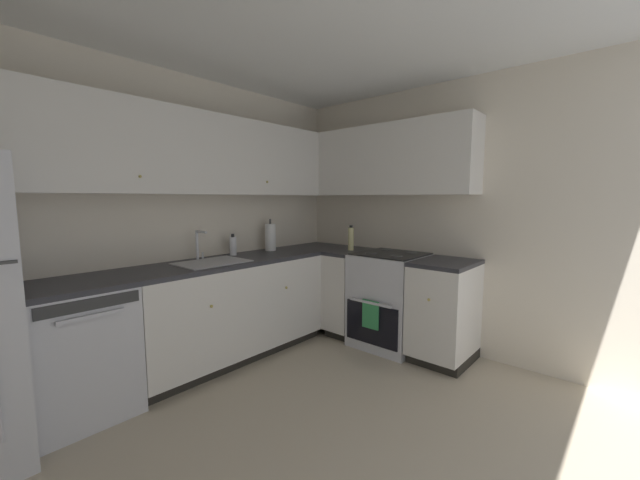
# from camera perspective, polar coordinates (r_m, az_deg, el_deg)

# --- Properties ---
(ground_plane) EXTENTS (3.84, 3.17, 0.02)m
(ground_plane) POSITION_cam_1_polar(r_m,az_deg,el_deg) (2.49, -3.33, -28.97)
(ground_plane) COLOR #BCAD93
(wall_back) EXTENTS (3.94, 0.05, 2.49)m
(wall_back) POSITION_cam_1_polar(r_m,az_deg,el_deg) (3.37, -23.32, 2.73)
(wall_back) COLOR beige
(wall_back) RESTS_ON ground_plane
(wall_right) EXTENTS (0.05, 3.27, 2.49)m
(wall_right) POSITION_cam_1_polar(r_m,az_deg,el_deg) (3.68, 18.47, 3.19)
(wall_right) COLOR beige
(wall_right) RESTS_ON ground_plane
(dishwasher) EXTENTS (0.60, 0.63, 0.86)m
(dishwasher) POSITION_cam_1_polar(r_m,az_deg,el_deg) (2.98, -33.34, -14.28)
(dishwasher) COLOR silver
(dishwasher) RESTS_ON ground_plane
(lower_cabinets_back) EXTENTS (1.77, 0.62, 0.86)m
(lower_cabinets_back) POSITION_cam_1_polar(r_m,az_deg,el_deg) (3.45, -13.65, -10.52)
(lower_cabinets_back) COLOR silver
(lower_cabinets_back) RESTS_ON ground_plane
(countertop_back) EXTENTS (2.97, 0.60, 0.03)m
(countertop_back) POSITION_cam_1_polar(r_m,az_deg,el_deg) (3.34, -13.86, -3.25)
(countertop_back) COLOR #2D2D33
(countertop_back) RESTS_ON lower_cabinets_back
(lower_cabinets_right) EXTENTS (0.62, 1.39, 0.86)m
(lower_cabinets_right) POSITION_cam_1_polar(r_m,az_deg,el_deg) (3.62, 12.72, -9.70)
(lower_cabinets_right) COLOR silver
(lower_cabinets_right) RESTS_ON ground_plane
(countertop_right) EXTENTS (0.60, 1.39, 0.03)m
(countertop_right) POSITION_cam_1_polar(r_m,az_deg,el_deg) (3.52, 12.88, -2.75)
(countertop_right) COLOR #2D2D33
(countertop_right) RESTS_ON lower_cabinets_right
(oven_range) EXTENTS (0.68, 0.62, 1.05)m
(oven_range) POSITION_cam_1_polar(r_m,az_deg,el_deg) (3.69, 10.83, -8.97)
(oven_range) COLOR silver
(oven_range) RESTS_ON ground_plane
(upper_cabinets_back) EXTENTS (2.65, 0.34, 0.67)m
(upper_cabinets_back) POSITION_cam_1_polar(r_m,az_deg,el_deg) (3.35, -18.00, 12.49)
(upper_cabinets_back) COLOR silver
(upper_cabinets_right) EXTENTS (0.32, 1.94, 0.67)m
(upper_cabinets_right) POSITION_cam_1_polar(r_m,az_deg,el_deg) (3.81, 8.98, 11.96)
(upper_cabinets_right) COLOR silver
(sink) EXTENTS (0.56, 0.40, 0.10)m
(sink) POSITION_cam_1_polar(r_m,az_deg,el_deg) (3.22, -16.36, -4.11)
(sink) COLOR #B7B7BC
(sink) RESTS_ON countertop_back
(faucet) EXTENTS (0.07, 0.16, 0.26)m
(faucet) POSITION_cam_1_polar(r_m,az_deg,el_deg) (3.37, -18.31, -0.38)
(faucet) COLOR silver
(faucet) RESTS_ON countertop_back
(soap_bottle) EXTENTS (0.06, 0.06, 0.20)m
(soap_bottle) POSITION_cam_1_polar(r_m,az_deg,el_deg) (3.57, -13.35, -0.88)
(soap_bottle) COLOR silver
(soap_bottle) RESTS_ON countertop_back
(paper_towel_roll) EXTENTS (0.11, 0.11, 0.34)m
(paper_towel_roll) POSITION_cam_1_polar(r_m,az_deg,el_deg) (3.82, -7.70, 0.44)
(paper_towel_roll) COLOR white
(paper_towel_roll) RESTS_ON countertop_back
(oil_bottle) EXTENTS (0.06, 0.06, 0.26)m
(oil_bottle) POSITION_cam_1_polar(r_m,az_deg,el_deg) (3.83, 4.82, 0.23)
(oil_bottle) COLOR beige
(oil_bottle) RESTS_ON countertop_right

